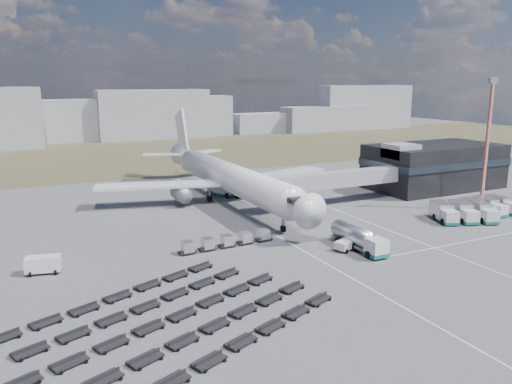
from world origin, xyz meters
name	(u,v)px	position (x,y,z in m)	size (l,w,h in m)	color
ground	(313,248)	(0.00, 0.00, 0.00)	(420.00, 420.00, 0.00)	#565659
grass_strip	(138,153)	(0.00, 110.00, 0.01)	(420.00, 90.00, 0.01)	#4E4C2F
lane_markings	(354,234)	(9.77, 3.00, 0.01)	(47.12, 110.00, 0.01)	silver
terminal	(433,165)	(47.77, 23.96, 5.25)	(30.40, 16.40, 11.00)	black
jet_bridge	(326,181)	(15.90, 20.42, 5.05)	(30.30, 3.80, 7.05)	#939399
airliner	(227,176)	(0.00, 32.38, 5.29)	(51.59, 64.53, 17.62)	white
skyline	(121,118)	(3.09, 151.05, 9.38)	(308.26, 26.00, 25.11)	#979BA5
fuel_tanker	(359,238)	(5.47, -3.62, 1.69)	(2.74, 10.44, 3.37)	white
pushback_tug	(346,245)	(3.59, -3.06, 0.74)	(3.27, 1.84, 1.48)	white
utility_van	(43,265)	(-36.36, 6.69, 1.14)	(4.25, 1.92, 2.27)	white
catering_truck	(222,188)	(1.15, 38.02, 1.57)	(5.22, 7.23, 3.07)	white
service_trucks_near	(463,212)	(31.60, 0.72, 1.58)	(11.54, 10.25, 2.90)	white
service_trucks_far	(489,206)	(39.48, 1.75, 1.46)	(9.03, 6.93, 2.69)	white
uld_row	(227,241)	(-11.30, 5.88, 0.98)	(15.00, 2.22, 1.64)	black
baggage_dollies	(167,321)	(-26.12, -13.64, 0.37)	(35.86, 29.06, 0.75)	black
floodlight_mast	(487,145)	(40.76, 4.64, 12.40)	(2.33, 1.91, 24.75)	#C0441E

